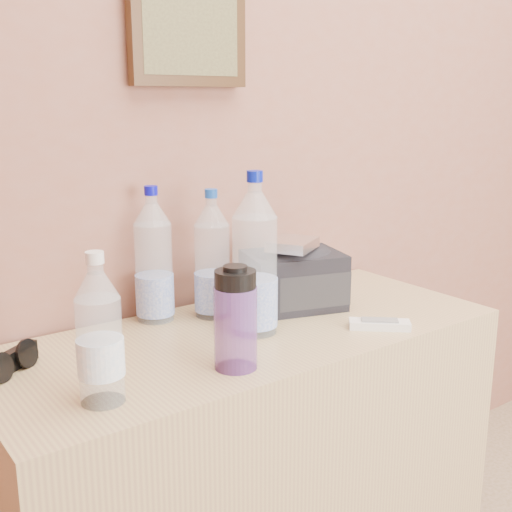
{
  "coord_description": "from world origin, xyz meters",
  "views": [
    {
      "loc": [
        -1.31,
        0.62,
        1.25
      ],
      "look_at": [
        -0.52,
        1.71,
        0.92
      ],
      "focal_mm": 45.0,
      "sensor_mm": 36.0,
      "label": 1
    }
  ],
  "objects_px": {
    "pet_large_d": "(255,263)",
    "sunglasses": "(8,363)",
    "foil_packet": "(292,244)",
    "pet_large_c": "(154,262)",
    "ac_remote": "(380,325)",
    "pet_small": "(100,338)",
    "dresser": "(250,475)",
    "nalgene_bottle": "(236,318)",
    "pet_large_b": "(212,261)",
    "toiletry_bag": "(293,277)"
  },
  "relations": [
    {
      "from": "nalgene_bottle",
      "to": "pet_large_d",
      "type": "bearing_deg",
      "value": 43.47
    },
    {
      "from": "pet_large_c",
      "to": "pet_small",
      "type": "xyz_separation_m",
      "value": [
        -0.27,
        -0.33,
        -0.02
      ]
    },
    {
      "from": "nalgene_bottle",
      "to": "pet_small",
      "type": "bearing_deg",
      "value": 176.66
    },
    {
      "from": "pet_small",
      "to": "pet_large_d",
      "type": "bearing_deg",
      "value": 16.52
    },
    {
      "from": "pet_small",
      "to": "toiletry_bag",
      "type": "height_order",
      "value": "pet_small"
    },
    {
      "from": "pet_large_d",
      "to": "ac_remote",
      "type": "height_order",
      "value": "pet_large_d"
    },
    {
      "from": "dresser",
      "to": "pet_large_d",
      "type": "xyz_separation_m",
      "value": [
        0.01,
        -0.01,
        0.53
      ]
    },
    {
      "from": "pet_large_d",
      "to": "nalgene_bottle",
      "type": "height_order",
      "value": "pet_large_d"
    },
    {
      "from": "pet_large_c",
      "to": "pet_large_b",
      "type": "bearing_deg",
      "value": -23.61
    },
    {
      "from": "ac_remote",
      "to": "toiletry_bag",
      "type": "bearing_deg",
      "value": 145.34
    },
    {
      "from": "pet_large_b",
      "to": "pet_large_d",
      "type": "distance_m",
      "value": 0.15
    },
    {
      "from": "nalgene_bottle",
      "to": "ac_remote",
      "type": "height_order",
      "value": "nalgene_bottle"
    },
    {
      "from": "toiletry_bag",
      "to": "foil_packet",
      "type": "bearing_deg",
      "value": -117.87
    },
    {
      "from": "pet_large_c",
      "to": "toiletry_bag",
      "type": "xyz_separation_m",
      "value": [
        0.32,
        -0.12,
        -0.06
      ]
    },
    {
      "from": "pet_large_d",
      "to": "sunglasses",
      "type": "distance_m",
      "value": 0.54
    },
    {
      "from": "pet_large_d",
      "to": "sunglasses",
      "type": "xyz_separation_m",
      "value": [
        -0.51,
        0.1,
        -0.14
      ]
    },
    {
      "from": "pet_large_c",
      "to": "toiletry_bag",
      "type": "height_order",
      "value": "pet_large_c"
    },
    {
      "from": "dresser",
      "to": "nalgene_bottle",
      "type": "relative_size",
      "value": 5.72
    },
    {
      "from": "dresser",
      "to": "foil_packet",
      "type": "distance_m",
      "value": 0.57
    },
    {
      "from": "toiletry_bag",
      "to": "pet_large_d",
      "type": "bearing_deg",
      "value": -137.94
    },
    {
      "from": "pet_large_d",
      "to": "foil_packet",
      "type": "relative_size",
      "value": 3.1
    },
    {
      "from": "dresser",
      "to": "toiletry_bag",
      "type": "relative_size",
      "value": 5.05
    },
    {
      "from": "sunglasses",
      "to": "foil_packet",
      "type": "xyz_separation_m",
      "value": [
        0.67,
        -0.04,
        0.15
      ]
    },
    {
      "from": "pet_small",
      "to": "toiletry_bag",
      "type": "relative_size",
      "value": 1.15
    },
    {
      "from": "ac_remote",
      "to": "foil_packet",
      "type": "height_order",
      "value": "foil_packet"
    },
    {
      "from": "pet_small",
      "to": "nalgene_bottle",
      "type": "relative_size",
      "value": 1.3
    },
    {
      "from": "foil_packet",
      "to": "pet_large_c",
      "type": "bearing_deg",
      "value": 153.82
    },
    {
      "from": "nalgene_bottle",
      "to": "sunglasses",
      "type": "relative_size",
      "value": 1.32
    },
    {
      "from": "nalgene_bottle",
      "to": "pet_large_c",
      "type": "bearing_deg",
      "value": 89.26
    },
    {
      "from": "pet_large_c",
      "to": "nalgene_bottle",
      "type": "relative_size",
      "value": 1.55
    },
    {
      "from": "pet_large_d",
      "to": "toiletry_bag",
      "type": "distance_m",
      "value": 0.22
    },
    {
      "from": "pet_large_b",
      "to": "ac_remote",
      "type": "bearing_deg",
      "value": -49.48
    },
    {
      "from": "nalgene_bottle",
      "to": "ac_remote",
      "type": "xyz_separation_m",
      "value": [
        0.39,
        -0.01,
        -0.09
      ]
    },
    {
      "from": "dresser",
      "to": "foil_packet",
      "type": "xyz_separation_m",
      "value": [
        0.16,
        0.05,
        0.54
      ]
    },
    {
      "from": "pet_large_b",
      "to": "ac_remote",
      "type": "xyz_separation_m",
      "value": [
        0.26,
        -0.3,
        -0.13
      ]
    },
    {
      "from": "pet_small",
      "to": "pet_large_c",
      "type": "bearing_deg",
      "value": 50.39
    },
    {
      "from": "pet_large_d",
      "to": "toiletry_bag",
      "type": "xyz_separation_m",
      "value": [
        0.18,
        0.09,
        -0.08
      ]
    },
    {
      "from": "pet_small",
      "to": "foil_packet",
      "type": "bearing_deg",
      "value": 17.8
    },
    {
      "from": "dresser",
      "to": "ac_remote",
      "type": "xyz_separation_m",
      "value": [
        0.25,
        -0.16,
        0.38
      ]
    },
    {
      "from": "sunglasses",
      "to": "toiletry_bag",
      "type": "height_order",
      "value": "toiletry_bag"
    },
    {
      "from": "dresser",
      "to": "pet_large_c",
      "type": "bearing_deg",
      "value": 124.27
    },
    {
      "from": "pet_large_b",
      "to": "nalgene_bottle",
      "type": "bearing_deg",
      "value": -114.25
    },
    {
      "from": "pet_large_b",
      "to": "pet_large_c",
      "type": "xyz_separation_m",
      "value": [
        -0.13,
        0.06,
        0.01
      ]
    },
    {
      "from": "pet_large_d",
      "to": "toiletry_bag",
      "type": "relative_size",
      "value": 1.56
    },
    {
      "from": "pet_large_c",
      "to": "nalgene_bottle",
      "type": "height_order",
      "value": "pet_large_c"
    },
    {
      "from": "pet_large_b",
      "to": "pet_large_c",
      "type": "bearing_deg",
      "value": 156.39
    },
    {
      "from": "dresser",
      "to": "ac_remote",
      "type": "distance_m",
      "value": 0.48
    },
    {
      "from": "pet_large_c",
      "to": "pet_large_d",
      "type": "relative_size",
      "value": 0.88
    },
    {
      "from": "foil_packet",
      "to": "sunglasses",
      "type": "bearing_deg",
      "value": 176.83
    },
    {
      "from": "dresser",
      "to": "sunglasses",
      "type": "bearing_deg",
      "value": 170.17
    }
  ]
}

